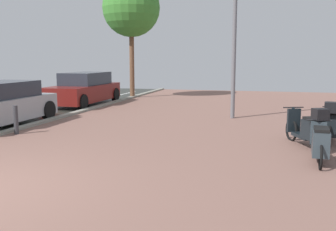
{
  "coord_description": "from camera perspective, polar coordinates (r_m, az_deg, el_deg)",
  "views": [
    {
      "loc": [
        4.49,
        -4.62,
        2.01
      ],
      "look_at": [
        2.8,
        1.79,
        1.03
      ],
      "focal_mm": 41.2,
      "sensor_mm": 36.0,
      "label": 1
    }
  ],
  "objects": [
    {
      "name": "scooter_mid",
      "position": [
        10.0,
        22.97,
        -1.1
      ],
      "size": [
        0.66,
        1.85,
        1.06
      ],
      "color": "black",
      "rests_on": "ground"
    },
    {
      "name": "ground",
      "position": [
        5.9,
        -17.99,
        -12.15
      ],
      "size": [
        21.0,
        40.0,
        0.13
      ],
      "color": "#282A24"
    },
    {
      "name": "parked_car_far",
      "position": [
        17.49,
        -12.31,
        3.82
      ],
      "size": [
        1.81,
        4.37,
        1.4
      ],
      "color": "maroon",
      "rests_on": "ground"
    },
    {
      "name": "street_tree",
      "position": [
        20.31,
        -5.47,
        15.51
      ],
      "size": [
        2.92,
        2.92,
        6.02
      ],
      "color": "brown",
      "rests_on": "ground"
    },
    {
      "name": "scooter_far",
      "position": [
        9.26,
        20.05,
        -1.81
      ],
      "size": [
        0.91,
        1.71,
        0.99
      ],
      "color": "black",
      "rests_on": "ground"
    },
    {
      "name": "scooter_near",
      "position": [
        8.03,
        21.56,
        -3.8
      ],
      "size": [
        0.52,
        1.82,
        0.76
      ],
      "color": "black",
      "rests_on": "ground"
    },
    {
      "name": "bollard_far",
      "position": [
        11.08,
        -21.58,
        -0.61
      ],
      "size": [
        0.12,
        0.12,
        0.77
      ],
      "color": "#38383D",
      "rests_on": "ground"
    },
    {
      "name": "lamp_post",
      "position": [
        13.26,
        9.87,
        14.76
      ],
      "size": [
        0.2,
        0.52,
        6.36
      ],
      "color": "slate",
      "rests_on": "ground"
    }
  ]
}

